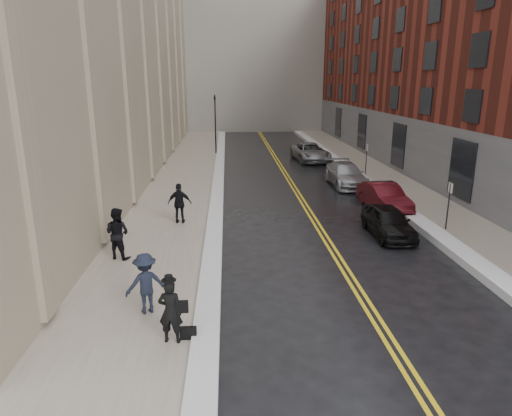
{
  "coord_description": "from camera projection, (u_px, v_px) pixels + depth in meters",
  "views": [
    {
      "loc": [
        -1.56,
        -10.38,
        6.46
      ],
      "look_at": [
        -0.49,
        6.79,
        1.6
      ],
      "focal_mm": 32.0,
      "sensor_mm": 36.0,
      "label": 1
    }
  ],
  "objects": [
    {
      "name": "car_maroon",
      "position": [
        384.0,
        197.0,
        23.23
      ],
      "size": [
        1.81,
        4.28,
        1.37
      ],
      "primitive_type": "imported",
      "rotation": [
        0.0,
        0.0,
        0.09
      ],
      "color": "#470C13",
      "rests_on": "ground"
    },
    {
      "name": "car_silver_far",
      "position": [
        310.0,
        152.0,
        37.28
      ],
      "size": [
        2.89,
        5.41,
        1.44
      ],
      "primitive_type": "imported",
      "rotation": [
        0.0,
        0.0,
        0.1
      ],
      "color": "gray",
      "rests_on": "ground"
    },
    {
      "name": "building_right",
      "position": [
        493.0,
        42.0,
        32.51
      ],
      "size": [
        14.0,
        50.0,
        18.0
      ],
      "primitive_type": "cube",
      "color": "maroon",
      "rests_on": "ground"
    },
    {
      "name": "car_silver_near",
      "position": [
        346.0,
        175.0,
        28.61
      ],
      "size": [
        2.09,
        4.87,
        1.4
      ],
      "primitive_type": "imported",
      "rotation": [
        0.0,
        0.0,
        0.03
      ],
      "color": "#96989D",
      "rests_on": "ground"
    },
    {
      "name": "traffic_signal",
      "position": [
        215.0,
        120.0,
        39.64
      ],
      "size": [
        0.18,
        0.15,
        5.2
      ],
      "color": "black",
      "rests_on": "ground"
    },
    {
      "name": "sidewalk_left",
      "position": [
        179.0,
        192.0,
        26.9
      ],
      "size": [
        4.0,
        64.0,
        0.15
      ],
      "primitive_type": "cube",
      "color": "gray",
      "rests_on": "ground"
    },
    {
      "name": "pedestrian_b",
      "position": [
        146.0,
        283.0,
        12.62
      ],
      "size": [
        1.29,
        1.01,
        1.75
      ],
      "primitive_type": "imported",
      "rotation": [
        0.0,
        0.0,
        3.51
      ],
      "color": "black",
      "rests_on": "sidewalk_left"
    },
    {
      "name": "pedestrian_c",
      "position": [
        180.0,
        203.0,
        20.59
      ],
      "size": [
        1.09,
        0.5,
        1.83
      ],
      "primitive_type": "imported",
      "rotation": [
        0.0,
        0.0,
        3.09
      ],
      "color": "black",
      "rests_on": "sidewalk_left"
    },
    {
      "name": "sidewalk_right",
      "position": [
        402.0,
        188.0,
        27.71
      ],
      "size": [
        3.0,
        64.0,
        0.15
      ],
      "primitive_type": "cube",
      "color": "gray",
      "rests_on": "ground"
    },
    {
      "name": "snow_ridge_left",
      "position": [
        218.0,
        190.0,
        27.02
      ],
      "size": [
        0.7,
        60.8,
        0.26
      ],
      "primitive_type": "cube",
      "color": "white",
      "rests_on": "ground"
    },
    {
      "name": "lane_stripe_b",
      "position": [
        298.0,
        191.0,
        27.34
      ],
      "size": [
        0.12,
        64.0,
        0.01
      ],
      "primitive_type": "cube",
      "color": "gold",
      "rests_on": "ground"
    },
    {
      "name": "lane_stripe_a",
      "position": [
        294.0,
        191.0,
        27.33
      ],
      "size": [
        0.12,
        64.0,
        0.01
      ],
      "primitive_type": "cube",
      "color": "gold",
      "rests_on": "ground"
    },
    {
      "name": "parking_sign_near",
      "position": [
        449.0,
        202.0,
        19.61
      ],
      "size": [
        0.06,
        0.35,
        2.23
      ],
      "color": "black",
      "rests_on": "ground"
    },
    {
      "name": "snow_ridge_right",
      "position": [
        372.0,
        188.0,
        27.58
      ],
      "size": [
        0.85,
        60.8,
        0.3
      ],
      "primitive_type": "cube",
      "color": "white",
      "rests_on": "ground"
    },
    {
      "name": "pedestrian_main",
      "position": [
        170.0,
        311.0,
        11.17
      ],
      "size": [
        0.65,
        0.47,
        1.66
      ],
      "primitive_type": "imported",
      "rotation": [
        0.0,
        0.0,
        3.01
      ],
      "color": "black",
      "rests_on": "sidewalk_left"
    },
    {
      "name": "car_black",
      "position": [
        388.0,
        221.0,
        19.36
      ],
      "size": [
        1.57,
        3.79,
        1.28
      ],
      "primitive_type": "imported",
      "rotation": [
        0.0,
        0.0,
        0.01
      ],
      "color": "black",
      "rests_on": "ground"
    },
    {
      "name": "pedestrian_a",
      "position": [
        117.0,
        233.0,
        16.47
      ],
      "size": [
        1.13,
        1.02,
        1.9
      ],
      "primitive_type": "imported",
      "rotation": [
        0.0,
        0.0,
        2.74
      ],
      "color": "black",
      "rests_on": "sidewalk_left"
    },
    {
      "name": "ground",
      "position": [
        291.0,
        338.0,
        11.82
      ],
      "size": [
        160.0,
        160.0,
        0.0
      ],
      "primitive_type": "plane",
      "color": "black",
      "rests_on": "ground"
    },
    {
      "name": "parking_sign_far",
      "position": [
        366.0,
        157.0,
        31.13
      ],
      "size": [
        0.06,
        0.35,
        2.23
      ],
      "color": "black",
      "rests_on": "ground"
    }
  ]
}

